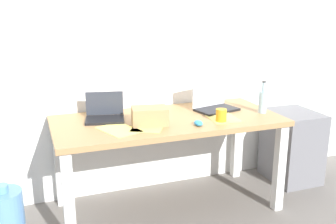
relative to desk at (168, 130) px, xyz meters
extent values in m
plane|color=slate|center=(0.00, 0.00, -0.65)|extent=(8.00, 8.00, 0.00)
cube|color=white|center=(0.00, 0.45, 0.65)|extent=(5.20, 0.08, 2.60)
cube|color=#A37A4C|center=(0.00, 0.00, 0.08)|extent=(1.73, 0.79, 0.04)
cube|color=silver|center=(-0.80, -0.33, -0.30)|extent=(0.07, 0.07, 0.71)
cube|color=silver|center=(0.80, -0.33, -0.30)|extent=(0.07, 0.07, 0.71)
cube|color=silver|center=(-0.80, 0.33, -0.30)|extent=(0.07, 0.07, 0.71)
cube|color=silver|center=(0.80, 0.33, -0.30)|extent=(0.07, 0.07, 0.71)
cube|color=black|center=(-0.47, 0.10, 0.10)|extent=(0.32, 0.26, 0.02)
cube|color=#333842|center=(-0.44, 0.20, 0.20)|extent=(0.28, 0.08, 0.18)
cube|color=black|center=(0.45, 0.07, 0.10)|extent=(0.38, 0.28, 0.02)
cube|color=white|center=(0.42, 0.17, 0.23)|extent=(0.33, 0.09, 0.24)
cylinder|color=#99B7C1|center=(0.76, -0.11, 0.18)|extent=(0.06, 0.06, 0.17)
cylinder|color=#99B7C1|center=(0.76, -0.11, 0.31)|extent=(0.03, 0.03, 0.08)
cylinder|color=black|center=(0.76, -0.11, 0.35)|extent=(0.03, 0.03, 0.01)
ellipsoid|color=#338CC6|center=(0.14, -0.24, 0.11)|extent=(0.08, 0.11, 0.03)
cube|color=tan|center=(-0.18, -0.10, 0.16)|extent=(0.28, 0.22, 0.13)
cylinder|color=gold|center=(0.34, -0.21, 0.14)|extent=(0.08, 0.08, 0.09)
cube|color=#F4E06B|center=(0.40, -0.13, 0.10)|extent=(0.23, 0.31, 0.00)
cube|color=#F4E06B|center=(-0.42, -0.14, 0.10)|extent=(0.30, 0.35, 0.00)
cube|color=#F4E06B|center=(-0.20, -0.13, 0.10)|extent=(0.32, 0.36, 0.00)
cylinder|color=#598CC6|center=(-1.21, -0.09, -0.46)|extent=(0.26, 0.26, 0.39)
cylinder|color=#598CC6|center=(-1.21, -0.09, -0.24)|extent=(0.09, 0.09, 0.05)
cube|color=slate|center=(1.25, 0.10, -0.33)|extent=(0.40, 0.48, 0.65)
camera|label=1|loc=(-0.98, -2.69, 0.95)|focal=41.87mm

